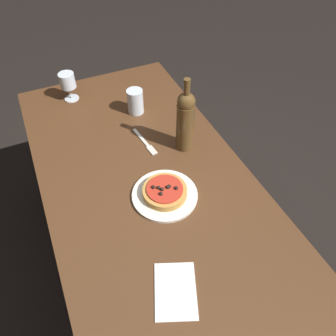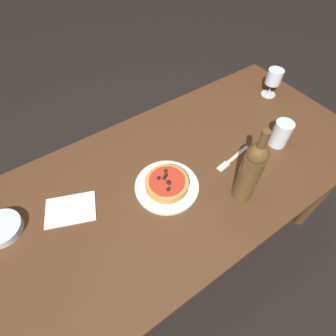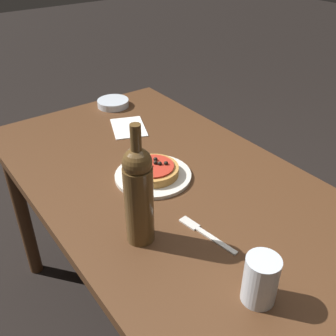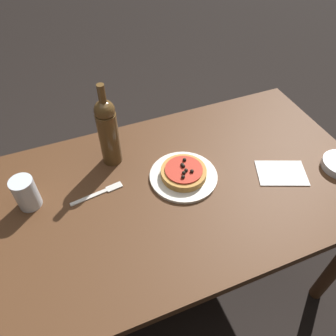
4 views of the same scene
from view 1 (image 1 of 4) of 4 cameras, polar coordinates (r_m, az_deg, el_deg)
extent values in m
plane|color=black|center=(1.96, -2.85, -16.31)|extent=(14.00, 14.00, 0.00)
cube|color=#4C2D19|center=(1.33, -4.03, -1.73)|extent=(1.60, 0.80, 0.03)
cylinder|color=#4C2D19|center=(2.18, -2.27, 7.72)|extent=(0.06, 0.06, 0.73)
cylinder|color=#4C2D19|center=(2.10, -19.65, 2.47)|extent=(0.06, 0.06, 0.73)
cylinder|color=silver|center=(1.24, -0.56, -4.70)|extent=(0.25, 0.25, 0.01)
cylinder|color=#BC843D|center=(1.23, -0.57, -4.14)|extent=(0.17, 0.17, 0.03)
cylinder|color=#B72D1E|center=(1.22, -0.57, -3.64)|extent=(0.14, 0.14, 0.01)
sphere|color=black|center=(1.21, -0.08, -3.35)|extent=(0.01, 0.01, 0.01)
sphere|color=black|center=(1.21, 1.44, -3.51)|extent=(0.01, 0.01, 0.01)
sphere|color=black|center=(1.21, -2.59, -3.33)|extent=(0.01, 0.01, 0.01)
sphere|color=black|center=(1.21, -1.65, -3.42)|extent=(0.01, 0.01, 0.01)
sphere|color=black|center=(1.21, 0.21, -3.21)|extent=(0.01, 0.01, 0.01)
sphere|color=black|center=(1.19, -1.26, -4.49)|extent=(0.01, 0.01, 0.01)
sphere|color=black|center=(1.21, -1.07, -3.72)|extent=(0.01, 0.01, 0.01)
cylinder|color=silver|center=(1.78, -16.40, 11.55)|extent=(0.07, 0.07, 0.00)
cylinder|color=silver|center=(1.76, -16.64, 12.48)|extent=(0.01, 0.01, 0.07)
cylinder|color=silver|center=(1.72, -17.14, 14.36)|extent=(0.08, 0.08, 0.07)
cylinder|color=brown|center=(1.36, 2.97, 7.15)|extent=(0.07, 0.07, 0.22)
sphere|color=brown|center=(1.29, 3.19, 11.47)|extent=(0.07, 0.07, 0.07)
cylinder|color=brown|center=(1.25, 3.30, 13.62)|extent=(0.03, 0.03, 0.08)
cylinder|color=silver|center=(1.60, -5.71, 11.46)|extent=(0.08, 0.08, 0.12)
cube|color=beige|center=(1.48, -4.72, 5.31)|extent=(0.13, 0.03, 0.00)
cube|color=beige|center=(1.42, -2.85, 3.13)|extent=(0.06, 0.03, 0.00)
cube|color=white|center=(1.06, 1.30, -20.57)|extent=(0.21, 0.18, 0.00)
camera|label=2|loc=(0.88, 44.70, 27.65)|focal=28.00mm
camera|label=3|loc=(1.84, 6.39, 38.76)|focal=42.00mm
camera|label=4|loc=(1.14, -53.78, 27.48)|focal=35.00mm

